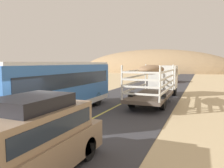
{
  "coord_description": "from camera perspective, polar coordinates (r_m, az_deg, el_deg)",
  "views": [
    {
      "loc": [
        5.65,
        -6.84,
        3.2
      ],
      "look_at": [
        0.0,
        6.76,
        1.73
      ],
      "focal_mm": 34.51,
      "sensor_mm": 36.0,
      "label": 1
    }
  ],
  "objects": [
    {
      "name": "car_far",
      "position": [
        36.71,
        15.35,
        1.56
      ],
      "size": [
        1.8,
        4.4,
        1.46
      ],
      "color": "#B2261E",
      "rests_on": "road_surface"
    },
    {
      "name": "road_centre_line",
      "position": [
        9.43,
        -16.5,
        -14.25
      ],
      "size": [
        0.16,
        117.6,
        0.0
      ],
      "primitive_type": "cube",
      "color": "#D8CC4C",
      "rests_on": "road_surface"
    },
    {
      "name": "bus",
      "position": [
        13.68,
        -14.33,
        -0.6
      ],
      "size": [
        2.54,
        10.0,
        3.21
      ],
      "color": "#3872C6",
      "rests_on": "road_surface"
    },
    {
      "name": "suv_near",
      "position": [
        6.46,
        -19.92,
        -13.16
      ],
      "size": [
        1.9,
        4.62,
        2.29
      ],
      "color": "#8C7259",
      "rests_on": "road_surface"
    },
    {
      "name": "road_surface",
      "position": [
        9.43,
        -16.49,
        -14.32
      ],
      "size": [
        8.0,
        120.0,
        0.02
      ],
      "primitive_type": "cube",
      "color": "#38383D",
      "rests_on": "ground"
    },
    {
      "name": "distant_hill",
      "position": [
        73.17,
        10.88,
        3.07
      ],
      "size": [
        52.8,
        17.76,
        15.13
      ],
      "primitive_type": "ellipsoid",
      "color": "#997C5A",
      "rests_on": "ground"
    },
    {
      "name": "ground_plane",
      "position": [
        9.44,
        -16.49,
        -14.38
      ],
      "size": [
        240.0,
        240.0,
        0.0
      ],
      "primitive_type": "plane",
      "color": "#CCB284"
    },
    {
      "name": "livestock_truck",
      "position": [
        19.41,
        12.39,
        1.38
      ],
      "size": [
        2.53,
        9.7,
        3.02
      ],
      "color": "silver",
      "rests_on": "road_surface"
    },
    {
      "name": "boulder_far_horizon",
      "position": [
        23.72,
        -25.12,
        -1.19
      ],
      "size": [
        1.52,
        1.96,
        1.17
      ],
      "primitive_type": "ellipsoid",
      "color": "#756656",
      "rests_on": "ground"
    }
  ]
}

